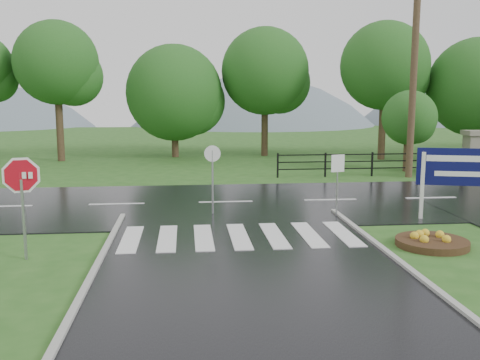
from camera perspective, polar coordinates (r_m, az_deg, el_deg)
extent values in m
plane|color=#2A591D|center=(10.41, 2.73, -13.42)|extent=(120.00, 120.00, 0.00)
cube|color=black|center=(19.97, -1.53, -2.47)|extent=(90.00, 8.00, 0.04)
cube|color=silver|center=(15.11, -11.56, -6.18)|extent=(0.50, 2.80, 0.02)
cube|color=silver|center=(15.04, -7.74, -6.15)|extent=(0.50, 2.80, 0.02)
cube|color=silver|center=(15.04, -3.91, -6.09)|extent=(0.50, 2.80, 0.02)
cube|color=silver|center=(15.10, -0.10, -6.01)|extent=(0.50, 2.80, 0.02)
cube|color=silver|center=(15.23, 3.67, -5.89)|extent=(0.50, 2.80, 0.02)
cube|color=silver|center=(15.42, 7.35, -5.76)|extent=(0.50, 2.80, 0.02)
cube|color=silver|center=(15.68, 10.93, -5.61)|extent=(0.50, 2.80, 0.02)
cube|color=gray|center=(29.47, 23.60, 2.46)|extent=(0.80, 0.80, 2.00)
cube|color=#6B6659|center=(29.38, 23.74, 4.63)|extent=(1.00, 1.00, 0.24)
cube|color=black|center=(27.36, 13.89, 1.23)|extent=(9.50, 0.05, 0.05)
cube|color=black|center=(27.31, 13.92, 1.96)|extent=(9.50, 0.05, 0.05)
cube|color=black|center=(27.28, 13.95, 2.69)|extent=(9.50, 0.05, 0.05)
cube|color=black|center=(26.12, 4.04, 1.56)|extent=(0.08, 0.08, 1.20)
cube|color=black|center=(29.28, 22.70, 1.69)|extent=(0.08, 0.08, 1.20)
sphere|color=slate|center=(78.06, 1.36, -6.81)|extent=(48.00, 48.00, 48.00)
sphere|color=slate|center=(85.10, 20.45, -3.06)|extent=(36.00, 36.00, 36.00)
cube|color=#939399|center=(13.99, -22.06, -3.96)|extent=(0.06, 0.06, 1.98)
cylinder|color=white|center=(13.81, -22.31, 0.47)|extent=(1.16, 0.29, 1.19)
cylinder|color=#AE0C1A|center=(13.80, -22.32, 0.47)|extent=(1.01, 0.27, 1.04)
cube|color=silver|center=(18.08, 18.86, -0.63)|extent=(0.14, 0.14, 2.20)
cube|color=#0B0D47|center=(18.53, 22.36, 1.29)|extent=(2.55, 0.79, 1.21)
cube|color=white|center=(18.47, 22.46, 2.12)|extent=(2.01, 0.58, 0.20)
cube|color=white|center=(18.52, 22.37, 0.60)|extent=(1.48, 0.43, 0.16)
cylinder|color=#332111|center=(15.19, 19.79, -6.32)|extent=(1.90, 1.90, 0.19)
cube|color=#939399|center=(17.71, 10.31, -0.87)|extent=(0.04, 0.04, 1.96)
cube|color=white|center=(17.57, 10.40, 1.76)|extent=(0.46, 0.11, 0.57)
cylinder|color=#939399|center=(17.84, -2.94, -0.30)|extent=(0.07, 0.07, 2.18)
cylinder|color=white|center=(17.69, -2.96, 2.83)|extent=(0.54, 0.12, 0.55)
cylinder|color=#473523|center=(27.31, 18.03, 10.64)|extent=(0.33, 0.33, 9.92)
cylinder|color=#3D2B1C|center=(29.56, 17.46, 3.17)|extent=(0.40, 0.40, 2.36)
sphere|color=#1D551A|center=(29.45, 17.62, 6.37)|extent=(2.85, 2.85, 2.85)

